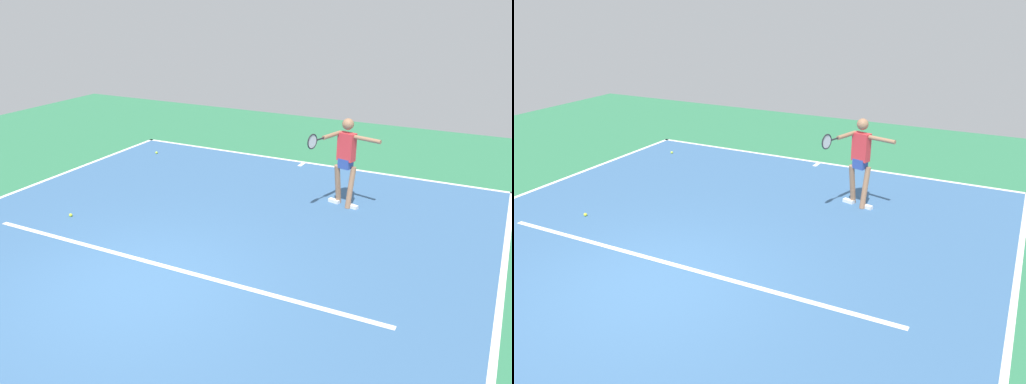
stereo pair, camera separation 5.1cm
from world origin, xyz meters
The scene contains 8 objects.
ground_plane centered at (0.00, 0.00, 0.00)m, with size 23.58×23.58×0.00m, color #2D754C.
court_surface centered at (0.00, 0.00, 0.00)m, with size 9.89×13.67×0.00m, color #38608E.
court_line_baseline_near centered at (0.00, -6.78, 0.00)m, with size 9.89×0.10×0.01m, color white.
court_line_service centered at (0.00, -0.68, 0.00)m, with size 7.42×0.10×0.01m, color white.
court_line_centre_mark centered at (0.00, -6.58, 0.00)m, with size 0.10×0.30×0.01m, color white.
tennis_player centered at (-1.78, -4.41, 1.07)m, with size 1.18×1.16×1.83m.
tennis_ball_by_baseline centered at (2.80, -1.48, 0.03)m, with size 0.07×0.07×0.07m, color #CCE033.
tennis_ball_centre_court centered at (3.88, -5.69, 0.03)m, with size 0.07×0.07×0.07m, color #C6E53D.
Camera 2 is at (-4.68, 5.21, 4.11)m, focal length 36.52 mm.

